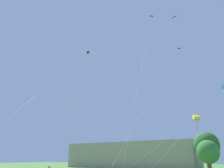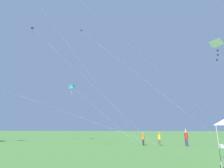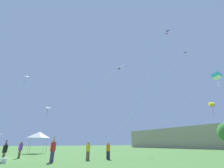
{
  "view_description": "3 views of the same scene",
  "coord_description": "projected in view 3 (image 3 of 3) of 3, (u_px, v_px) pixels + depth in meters",
  "views": [
    {
      "loc": [
        15.08,
        -4.04,
        2.4
      ],
      "look_at": [
        4.85,
        12.16,
        8.95
      ],
      "focal_mm": 35.0,
      "sensor_mm": 36.0,
      "label": 1
    },
    {
      "loc": [
        -17.25,
        11.15,
        2.22
      ],
      "look_at": [
        1.96,
        12.96,
        7.06
      ],
      "focal_mm": 28.0,
      "sensor_mm": 36.0,
      "label": 2
    },
    {
      "loc": [
        20.57,
        0.37,
        1.44
      ],
      "look_at": [
        2.32,
        12.83,
        10.28
      ],
      "focal_mm": 24.0,
      "sensor_mm": 36.0,
      "label": 3
    }
  ],
  "objects": [
    {
      "name": "kite_black_diamond_7",
      "position": [
        119.0,
        68.0,
        33.91
      ],
      "size": [
        10.19,
        21.63,
        17.93
      ],
      "color": "silver",
      "rests_on": "ground"
    },
    {
      "name": "kite_black_delta_4",
      "position": [
        165.0,
        33.0,
        24.29
      ],
      "size": [
        6.33,
        19.04,
        19.01
      ],
      "color": "silver",
      "rests_on": "ground"
    },
    {
      "name": "kite_yellow_box_6",
      "position": [
        212.0,
        105.0,
        29.43
      ],
      "size": [
        2.45,
        26.47,
        9.2
      ],
      "color": "silver",
      "rests_on": "ground"
    },
    {
      "name": "kite_cyan_box_2",
      "position": [
        217.0,
        76.0,
        19.48
      ],
      "size": [
        6.91,
        12.18,
        10.12
      ],
      "color": "silver",
      "rests_on": "ground"
    },
    {
      "name": "kite_white_delta_5",
      "position": [
        25.0,
        77.0,
        25.83
      ],
      "size": [
        10.98,
        3.77,
        12.68
      ],
      "color": "silver",
      "rests_on": "ground"
    },
    {
      "name": "cooler_box",
      "position": [
        4.0,
        161.0,
        11.85
      ],
      "size": [
        0.56,
        0.34,
        0.38
      ],
      "primitive_type": "cube",
      "color": "white",
      "rests_on": "ground"
    },
    {
      "name": "person_black_shirt",
      "position": [
        5.0,
        151.0,
        13.07
      ],
      "size": [
        0.36,
        0.36,
        1.75
      ],
      "rotation": [
        0.0,
        0.0,
        5.81
      ],
      "color": "brown",
      "rests_on": "ground"
    },
    {
      "name": "festival_tent",
      "position": [
        39.0,
        135.0,
        24.87
      ],
      "size": [
        2.6,
        2.6,
        3.31
      ],
      "color": "#B7B7BC",
      "rests_on": "ground"
    },
    {
      "name": "person_yellow_shirt",
      "position": [
        88.0,
        150.0,
        14.4
      ],
      "size": [
        0.38,
        0.38,
        1.63
      ],
      "rotation": [
        0.0,
        0.0,
        1.02
      ],
      "color": "brown",
      "rests_on": "ground"
    },
    {
      "name": "person_purple_shirt",
      "position": [
        20.0,
        149.0,
        16.05
      ],
      "size": [
        0.39,
        0.39,
        1.65
      ],
      "rotation": [
        0.0,
        0.0,
        4.12
      ],
      "color": "brown",
      "rests_on": "ground"
    },
    {
      "name": "kite_black_delta_0",
      "position": [
        183.0,
        55.0,
        29.43
      ],
      "size": [
        1.87,
        19.57,
        18.73
      ],
      "color": "silver",
      "rests_on": "ground"
    },
    {
      "name": "kite_purple_delta_3",
      "position": [
        167.0,
        34.0,
        39.25
      ],
      "size": [
        4.91,
        21.37,
        28.95
      ],
      "color": "silver",
      "rests_on": "ground"
    },
    {
      "name": "person_orange_shirt",
      "position": [
        108.0,
        150.0,
        15.06
      ],
      "size": [
        0.38,
        0.38,
        1.59
      ],
      "rotation": [
        0.0,
        0.0,
        3.19
      ],
      "color": "#282833",
      "rests_on": "ground"
    },
    {
      "name": "distant_building",
      "position": [
        174.0,
        138.0,
        54.45
      ],
      "size": [
        36.23,
        9.43,
        6.57
      ],
      "primitive_type": "cube",
      "color": "tan",
      "rests_on": "ground"
    },
    {
      "name": "kite_white_delta_1",
      "position": [
        48.0,
        108.0,
        25.79
      ],
      "size": [
        10.0,
        8.91,
        7.51
      ],
      "color": "silver",
      "rests_on": "ground"
    },
    {
      "name": "person_red_shirt",
      "position": [
        53.0,
        149.0,
        12.7
      ],
      "size": [
        0.43,
        0.43,
        2.08
      ],
      "rotation": [
        0.0,
        0.0,
        5.03
      ],
      "color": "#473860",
      "rests_on": "ground"
    }
  ]
}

